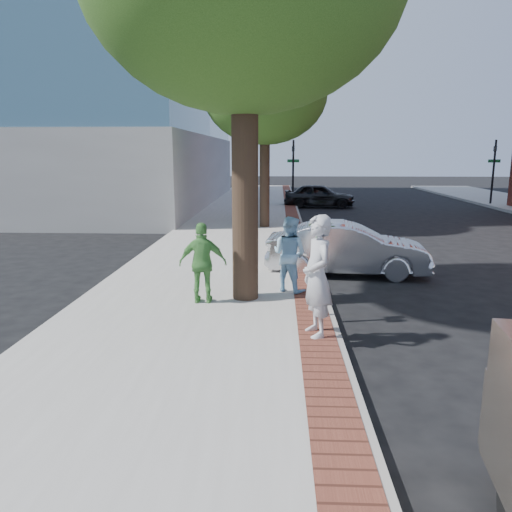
# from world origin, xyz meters

# --- Properties ---
(ground) EXTENTS (120.00, 120.00, 0.00)m
(ground) POSITION_xyz_m (0.00, 0.00, 0.00)
(ground) COLOR black
(ground) RESTS_ON ground
(sidewalk) EXTENTS (5.00, 60.00, 0.15)m
(sidewalk) POSITION_xyz_m (-1.50, 8.00, 0.07)
(sidewalk) COLOR #9E9991
(sidewalk) RESTS_ON ground
(brick_strip) EXTENTS (0.60, 60.00, 0.01)m
(brick_strip) POSITION_xyz_m (0.70, 8.00, 0.15)
(brick_strip) COLOR brown
(brick_strip) RESTS_ON sidewalk
(curb) EXTENTS (0.10, 60.00, 0.15)m
(curb) POSITION_xyz_m (1.05, 8.00, 0.07)
(curb) COLOR gray
(curb) RESTS_ON ground
(office_base) EXTENTS (18.20, 22.20, 4.00)m
(office_base) POSITION_xyz_m (-13.00, 22.00, 2.00)
(office_base) COLOR gray
(office_base) RESTS_ON ground
(signal_near) EXTENTS (0.70, 0.15, 3.80)m
(signal_near) POSITION_xyz_m (0.90, 22.00, 2.25)
(signal_near) COLOR black
(signal_near) RESTS_ON ground
(signal_far) EXTENTS (0.70, 0.15, 3.80)m
(signal_far) POSITION_xyz_m (12.50, 22.00, 2.25)
(signal_far) COLOR black
(signal_far) RESTS_ON ground
(tree_far) EXTENTS (4.80, 4.80, 7.14)m
(tree_far) POSITION_xyz_m (-0.50, 12.00, 5.30)
(tree_far) COLOR black
(tree_far) RESTS_ON sidewalk
(parking_meter) EXTENTS (0.12, 0.32, 1.47)m
(parking_meter) POSITION_xyz_m (0.78, 0.83, 1.21)
(parking_meter) COLOR gray
(parking_meter) RESTS_ON sidewalk
(person_gray) EXTENTS (0.65, 0.82, 1.96)m
(person_gray) POSITION_xyz_m (0.68, -0.18, 1.13)
(person_gray) COLOR #B3B3B8
(person_gray) RESTS_ON sidewalk
(person_officer) EXTENTS (0.98, 0.93, 1.60)m
(person_officer) POSITION_xyz_m (0.30, 2.46, 0.95)
(person_officer) COLOR #94C5E4
(person_officer) RESTS_ON sidewalk
(person_green) EXTENTS (0.94, 0.43, 1.58)m
(person_green) POSITION_xyz_m (-1.41, 1.54, 0.94)
(person_green) COLOR #519A46
(person_green) RESTS_ON sidewalk
(sedan_silver) EXTENTS (4.17, 1.80, 1.33)m
(sedan_silver) POSITION_xyz_m (1.80, 4.60, 0.67)
(sedan_silver) COLOR silver
(sedan_silver) RESTS_ON ground
(bg_car) EXTENTS (4.14, 2.04, 1.36)m
(bg_car) POSITION_xyz_m (2.39, 20.75, 0.68)
(bg_car) COLOR black
(bg_car) RESTS_ON ground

